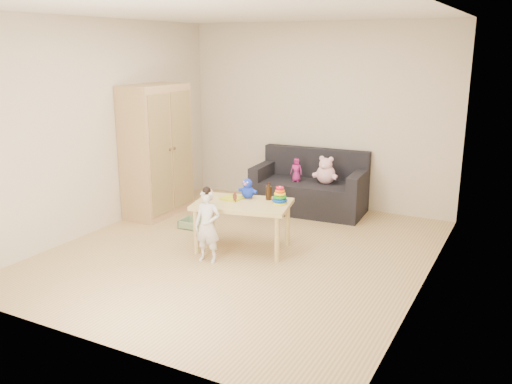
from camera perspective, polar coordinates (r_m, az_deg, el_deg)
The scene contains 13 objects.
room at distance 5.86m, azimuth -1.58°, elevation 5.65°, with size 4.50×4.50×4.50m.
wardrobe at distance 7.50m, azimuth -10.43°, elevation 4.29°, with size 0.49×0.99×1.78m, color tan.
sofa at distance 7.65m, azimuth 5.57°, elevation -0.48°, with size 1.54×0.77×0.43m, color black.
play_table at distance 6.19m, azimuth -1.41°, elevation -3.58°, with size 1.06×0.67×0.56m, color tan.
storage_bin at distance 7.02m, azimuth -6.47°, elevation -3.34°, with size 0.35×0.27×0.11m, color gray, non-canonical shape.
toddler at distance 5.83m, azimuth -5.13°, elevation -3.64°, with size 0.29×0.19×0.79m, color silver.
pink_bear at distance 7.48m, azimuth 7.38°, elevation 2.09°, with size 0.28×0.24×0.32m, color #FFBBCA, non-canonical shape.
doll at distance 7.56m, azimuth 4.27°, elevation 2.31°, with size 0.16×0.11×0.32m, color #AE2077.
ring_stacker at distance 6.05m, azimuth 2.52°, elevation -0.50°, with size 0.17×0.17×0.20m.
brown_bottle at distance 6.19m, azimuth 1.35°, elevation -0.02°, with size 0.07×0.07×0.20m.
blue_plush at distance 6.25m, azimuth -0.87°, elevation 0.41°, with size 0.20×0.15×0.24m, color #1834D8, non-canonical shape.
wooden_figure at distance 6.10m, azimuth -2.24°, elevation -0.53°, with size 0.05×0.04×0.12m, color #5E2A1D, non-canonical shape.
yellow_book at distance 6.24m, azimuth -2.53°, elevation -0.67°, with size 0.22×0.22×0.02m, color #C2CF15.
Camera 1 is at (2.83, -5.04, 2.26)m, focal length 38.00 mm.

